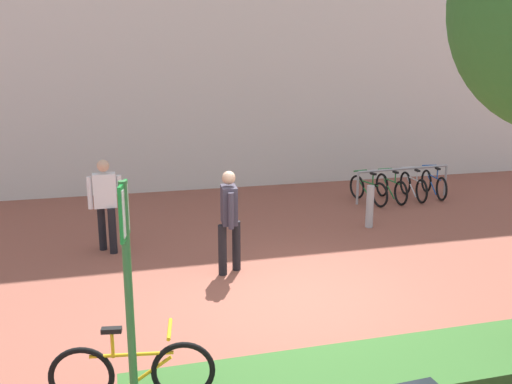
{
  "coord_description": "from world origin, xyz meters",
  "views": [
    {
      "loc": [
        -2.52,
        -7.16,
        3.44
      ],
      "look_at": [
        -0.17,
        1.65,
        1.25
      ],
      "focal_mm": 38.52,
      "sensor_mm": 36.0,
      "label": 1
    }
  ],
  "objects_px": {
    "parking_sign_post": "(127,268)",
    "person_suited_navy": "(229,215)",
    "person_shirt_white": "(105,200)",
    "bike_at_sign": "(133,372)",
    "bollard_steel": "(370,207)",
    "bike_rack_cluster": "(402,186)"
  },
  "relations": [
    {
      "from": "bollard_steel",
      "to": "person_suited_navy",
      "type": "xyz_separation_m",
      "value": [
        -3.39,
        -1.72,
        0.53
      ]
    },
    {
      "from": "parking_sign_post",
      "to": "person_shirt_white",
      "type": "relative_size",
      "value": 1.39
    },
    {
      "from": "bike_rack_cluster",
      "to": "person_suited_navy",
      "type": "distance_m",
      "value": 6.45
    },
    {
      "from": "person_suited_navy",
      "to": "person_shirt_white",
      "type": "bearing_deg",
      "value": 141.04
    },
    {
      "from": "parking_sign_post",
      "to": "bike_rack_cluster",
      "type": "distance_m",
      "value": 10.07
    },
    {
      "from": "parking_sign_post",
      "to": "bike_rack_cluster",
      "type": "bearing_deg",
      "value": 45.8
    },
    {
      "from": "parking_sign_post",
      "to": "person_suited_navy",
      "type": "relative_size",
      "value": 1.39
    },
    {
      "from": "parking_sign_post",
      "to": "bike_rack_cluster",
      "type": "relative_size",
      "value": 0.9
    },
    {
      "from": "bike_at_sign",
      "to": "person_shirt_white",
      "type": "distance_m",
      "value": 4.89
    },
    {
      "from": "bike_at_sign",
      "to": "bollard_steel",
      "type": "relative_size",
      "value": 1.85
    },
    {
      "from": "person_suited_navy",
      "to": "bike_at_sign",
      "type": "bearing_deg",
      "value": -117.69
    },
    {
      "from": "parking_sign_post",
      "to": "bollard_steel",
      "type": "relative_size",
      "value": 2.66
    },
    {
      "from": "bike_at_sign",
      "to": "parking_sign_post",
      "type": "bearing_deg",
      "value": -89.94
    },
    {
      "from": "bollard_steel",
      "to": "bike_at_sign",
      "type": "bearing_deg",
      "value": -135.65
    },
    {
      "from": "person_shirt_white",
      "to": "bike_at_sign",
      "type": "bearing_deg",
      "value": -87.17
    },
    {
      "from": "bollard_steel",
      "to": "person_shirt_white",
      "type": "relative_size",
      "value": 0.52
    },
    {
      "from": "bike_at_sign",
      "to": "person_suited_navy",
      "type": "xyz_separation_m",
      "value": [
        1.71,
        3.26,
        0.63
      ]
    },
    {
      "from": "bike_rack_cluster",
      "to": "person_shirt_white",
      "type": "xyz_separation_m",
      "value": [
        -7.21,
        -2.11,
        0.64
      ]
    },
    {
      "from": "parking_sign_post",
      "to": "bollard_steel",
      "type": "distance_m",
      "value": 7.37
    },
    {
      "from": "bike_at_sign",
      "to": "bike_rack_cluster",
      "type": "xyz_separation_m",
      "value": [
        6.97,
        6.95,
        -0.0
      ]
    },
    {
      "from": "parking_sign_post",
      "to": "bike_at_sign",
      "type": "distance_m",
      "value": 1.24
    },
    {
      "from": "bike_rack_cluster",
      "to": "person_suited_navy",
      "type": "xyz_separation_m",
      "value": [
        -5.26,
        -3.68,
        0.64
      ]
    }
  ]
}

